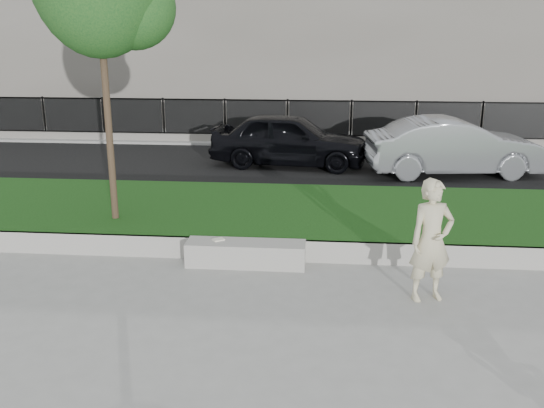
# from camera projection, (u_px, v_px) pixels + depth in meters

# --- Properties ---
(ground) EXTENTS (90.00, 90.00, 0.00)m
(ground) POSITION_uv_depth(u_px,v_px,m) (276.00, 285.00, 9.81)
(ground) COLOR gray
(ground) RESTS_ON ground
(grass_bank) EXTENTS (34.00, 4.00, 0.40)m
(grass_bank) POSITION_uv_depth(u_px,v_px,m) (288.00, 217.00, 12.62)
(grass_bank) COLOR black
(grass_bank) RESTS_ON ground
(grass_kerb) EXTENTS (34.00, 0.08, 0.40)m
(grass_kerb) POSITION_uv_depth(u_px,v_px,m) (281.00, 250.00, 10.75)
(grass_kerb) COLOR gray
(grass_kerb) RESTS_ON ground
(street) EXTENTS (34.00, 7.00, 0.04)m
(street) POSITION_uv_depth(u_px,v_px,m) (300.00, 167.00, 17.93)
(street) COLOR black
(street) RESTS_ON ground
(far_pavement) EXTENTS (34.00, 3.00, 0.12)m
(far_pavement) POSITION_uv_depth(u_px,v_px,m) (305.00, 139.00, 22.21)
(far_pavement) COLOR gray
(far_pavement) RESTS_ON ground
(iron_fence) EXTENTS (32.00, 0.30, 1.50)m
(iron_fence) POSITION_uv_depth(u_px,v_px,m) (304.00, 130.00, 21.12)
(iron_fence) COLOR slate
(iron_fence) RESTS_ON far_pavement
(building_facade) EXTENTS (34.00, 10.00, 10.00)m
(building_facade) POSITION_uv_depth(u_px,v_px,m) (313.00, 4.00, 27.51)
(building_facade) COLOR #68635B
(building_facade) RESTS_ON ground
(stone_bench) EXTENTS (2.07, 0.52, 0.42)m
(stone_bench) POSITION_uv_depth(u_px,v_px,m) (246.00, 254.00, 10.56)
(stone_bench) COLOR gray
(stone_bench) RESTS_ON ground
(man) EXTENTS (0.80, 0.65, 1.89)m
(man) POSITION_uv_depth(u_px,v_px,m) (431.00, 241.00, 9.05)
(man) COLOR beige
(man) RESTS_ON ground
(book) EXTENTS (0.24, 0.23, 0.02)m
(book) POSITION_uv_depth(u_px,v_px,m) (218.00, 240.00, 10.60)
(book) COLOR white
(book) RESTS_ON stone_bench
(car_dark) EXTENTS (4.79, 2.34, 1.57)m
(car_dark) POSITION_uv_depth(u_px,v_px,m) (289.00, 139.00, 17.84)
(car_dark) COLOR black
(car_dark) RESTS_ON street
(car_silver) EXTENTS (4.98, 2.30, 1.58)m
(car_silver) POSITION_uv_depth(u_px,v_px,m) (453.00, 147.00, 16.71)
(car_silver) COLOR gray
(car_silver) RESTS_ON street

